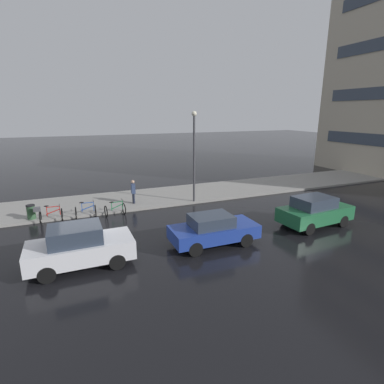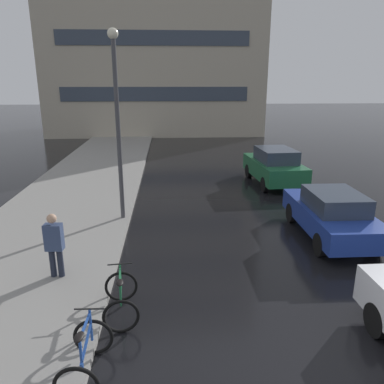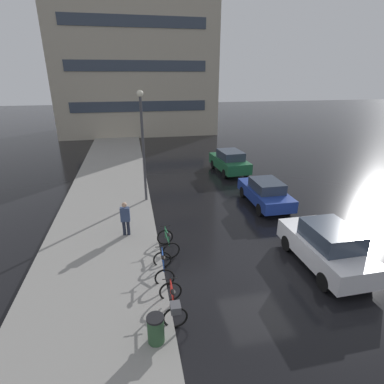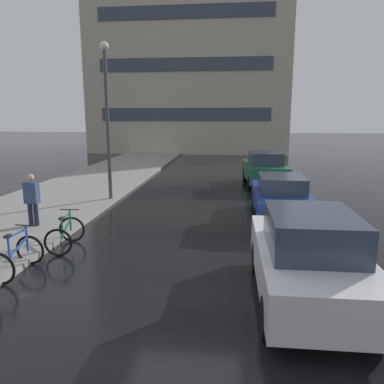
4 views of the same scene
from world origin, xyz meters
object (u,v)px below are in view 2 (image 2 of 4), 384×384
object	(u,v)px
bicycle_third	(121,299)
streetlamp	(117,113)
car_blue	(332,214)
pedestrian	(55,244)
bicycle_second	(85,357)
car_green	(274,166)

from	to	relation	value
bicycle_third	streetlamp	world-z (taller)	streetlamp
car_blue	pedestrian	distance (m)	7.79
bicycle_second	pedestrian	bearing A→B (deg)	112.74
pedestrian	streetlamp	bearing A→B (deg)	74.32
bicycle_second	streetlamp	distance (m)	7.67
bicycle_second	car_green	world-z (taller)	car_green
car_blue	car_green	distance (m)	6.11
car_blue	car_green	bearing A→B (deg)	90.46
bicycle_third	streetlamp	bearing A→B (deg)	96.12
streetlamp	pedestrian	bearing A→B (deg)	-105.68
streetlamp	car_blue	bearing A→B (deg)	-15.15
car_green	bicycle_third	bearing A→B (deg)	-120.78
car_blue	car_green	xyz separation A→B (m)	(-0.05, 6.11, 0.09)
bicycle_second	streetlamp	world-z (taller)	streetlamp
bicycle_second	streetlamp	bearing A→B (deg)	91.69
streetlamp	car_green	bearing A→B (deg)	34.53
bicycle_second	car_green	size ratio (longest dim) A/B	0.28
pedestrian	streetlamp	size ratio (longest dim) A/B	0.28
bicycle_second	pedestrian	size ratio (longest dim) A/B	0.69
car_green	streetlamp	size ratio (longest dim) A/B	0.68
bicycle_third	car_blue	xyz separation A→B (m)	(5.83, 3.60, 0.35)
bicycle_third	pedestrian	size ratio (longest dim) A/B	0.71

